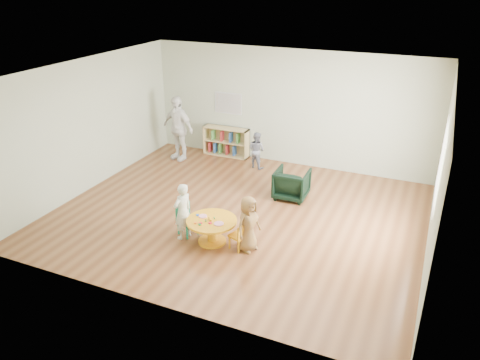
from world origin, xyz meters
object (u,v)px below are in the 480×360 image
(kid_chair_left, at_px, (186,218))
(child_right, at_px, (248,224))
(child_left, at_px, (183,211))
(adult_caretaker, at_px, (178,128))
(armchair, at_px, (292,184))
(activity_table, at_px, (212,227))
(toddler, at_px, (257,150))
(bookshelf, at_px, (226,142))
(kid_chair_right, at_px, (240,236))

(kid_chair_left, bearing_deg, child_right, 109.67)
(child_left, height_order, adult_caretaker, adult_caretaker)
(armchair, bearing_deg, adult_caretaker, -18.44)
(kid_chair_left, relative_size, child_right, 0.58)
(armchair, bearing_deg, activity_table, 70.73)
(child_right, height_order, toddler, child_right)
(bookshelf, height_order, armchair, bookshelf)
(child_right, xyz_separation_m, toddler, (-1.24, 3.50, -0.05))
(armchair, height_order, child_left, child_left)
(toddler, bearing_deg, kid_chair_right, 123.26)
(child_right, bearing_deg, adult_caretaker, 66.66)
(armchair, bearing_deg, toddler, -45.47)
(child_left, height_order, child_right, child_left)
(kid_chair_left, bearing_deg, toddler, -157.90)
(toddler, bearing_deg, child_right, 125.43)
(child_left, relative_size, toddler, 1.17)
(kid_chair_right, height_order, child_right, child_right)
(child_right, bearing_deg, child_left, 115.78)
(toddler, bearing_deg, armchair, 151.81)
(activity_table, xyz_separation_m, child_left, (-0.54, -0.05, 0.22))
(armchair, relative_size, adult_caretaker, 0.43)
(child_left, bearing_deg, kid_chair_left, -151.96)
(toddler, bearing_deg, activity_table, 114.94)
(armchair, xyz_separation_m, adult_caretaker, (-3.33, 1.02, 0.50))
(child_right, bearing_deg, armchair, 20.08)
(activity_table, xyz_separation_m, adult_caretaker, (-2.60, 3.30, 0.51))
(bookshelf, distance_m, armchair, 2.91)
(armchair, bearing_deg, kid_chair_right, 83.94)
(kid_chair_left, bearing_deg, bookshelf, -143.04)
(kid_chair_left, relative_size, child_left, 0.55)
(adult_caretaker, bearing_deg, child_left, -44.58)
(activity_table, bearing_deg, bookshelf, 111.81)
(kid_chair_right, bearing_deg, kid_chair_left, 104.48)
(activity_table, relative_size, child_left, 0.84)
(bookshelf, distance_m, child_left, 4.20)
(kid_chair_left, height_order, bookshelf, bookshelf)
(kid_chair_left, height_order, child_right, child_right)
(armchair, bearing_deg, child_right, 87.16)
(armchair, height_order, child_right, child_right)
(kid_chair_right, distance_m, child_right, 0.27)
(kid_chair_left, bearing_deg, armchair, 171.42)
(kid_chair_right, bearing_deg, armchair, 15.22)
(kid_chair_left, distance_m, bookshelf, 4.06)
(activity_table, distance_m, toddler, 3.58)
(kid_chair_right, height_order, bookshelf, bookshelf)
(child_right, distance_m, toddler, 3.71)
(activity_table, bearing_deg, child_left, -174.31)
(bookshelf, xyz_separation_m, armchair, (2.34, -1.73, -0.05))
(bookshelf, relative_size, armchair, 1.73)
(adult_caretaker, bearing_deg, toddler, 20.42)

